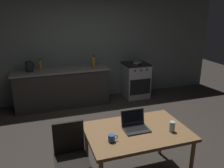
# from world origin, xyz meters

# --- Properties ---
(ground_plane) EXTENTS (12.00, 12.00, 0.00)m
(ground_plane) POSITION_xyz_m (0.00, 0.00, 0.00)
(ground_plane) COLOR #2D2823
(back_wall) EXTENTS (6.40, 0.10, 2.63)m
(back_wall) POSITION_xyz_m (0.30, 2.43, 1.32)
(back_wall) COLOR #555D5A
(back_wall) RESTS_ON ground_plane
(kitchen_counter) EXTENTS (2.16, 0.64, 0.88)m
(kitchen_counter) POSITION_xyz_m (-0.62, 2.08, 0.44)
(kitchen_counter) COLOR #282623
(kitchen_counter) RESTS_ON ground_plane
(stove_oven) EXTENTS (0.60, 0.62, 0.88)m
(stove_oven) POSITION_xyz_m (1.24, 2.08, 0.44)
(stove_oven) COLOR gray
(stove_oven) RESTS_ON ground_plane
(dining_table) EXTENTS (1.30, 0.88, 0.72)m
(dining_table) POSITION_xyz_m (0.01, -0.74, 0.66)
(dining_table) COLOR brown
(dining_table) RESTS_ON ground_plane
(chair) EXTENTS (0.40, 0.40, 0.89)m
(chair) POSITION_xyz_m (-0.84, -0.67, 0.52)
(chair) COLOR black
(chair) RESTS_ON ground_plane
(laptop) EXTENTS (0.32, 0.27, 0.22)m
(laptop) POSITION_xyz_m (0.00, -0.70, 0.77)
(laptop) COLOR #232326
(laptop) RESTS_ON dining_table
(electric_kettle) EXTENTS (0.19, 0.17, 0.23)m
(electric_kettle) POSITION_xyz_m (-1.29, 2.08, 0.99)
(electric_kettle) COLOR black
(electric_kettle) RESTS_ON kitchen_counter
(bottle) EXTENTS (0.08, 0.08, 0.28)m
(bottle) POSITION_xyz_m (0.14, 2.03, 1.01)
(bottle) COLOR #8C601E
(bottle) RESTS_ON kitchen_counter
(frying_pan) EXTENTS (0.22, 0.40, 0.05)m
(frying_pan) POSITION_xyz_m (1.26, 2.05, 0.91)
(frying_pan) COLOR gray
(frying_pan) RESTS_ON stove_oven
(coffee_mug) EXTENTS (0.12, 0.08, 0.09)m
(coffee_mug) POSITION_xyz_m (-0.38, -0.89, 0.77)
(coffee_mug) COLOR #264C8C
(coffee_mug) RESTS_ON dining_table
(drinking_glass) EXTENTS (0.07, 0.07, 0.13)m
(drinking_glass) POSITION_xyz_m (0.41, -0.90, 0.79)
(drinking_glass) COLOR #99B7C6
(drinking_glass) RESTS_ON dining_table
(bottle_b) EXTENTS (0.08, 0.08, 0.25)m
(bottle_b) POSITION_xyz_m (-1.05, 2.16, 1.00)
(bottle_b) COLOR #8C601E
(bottle_b) RESTS_ON kitchen_counter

